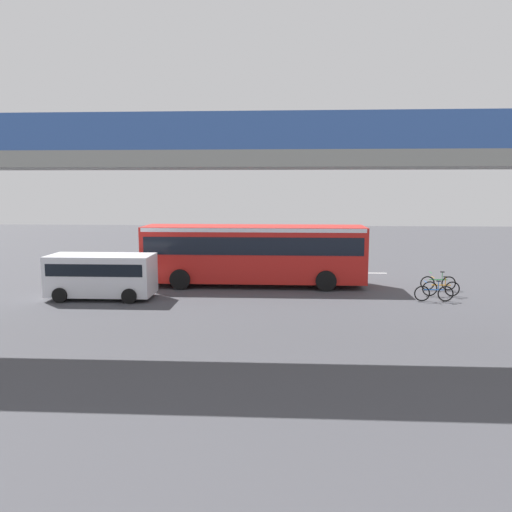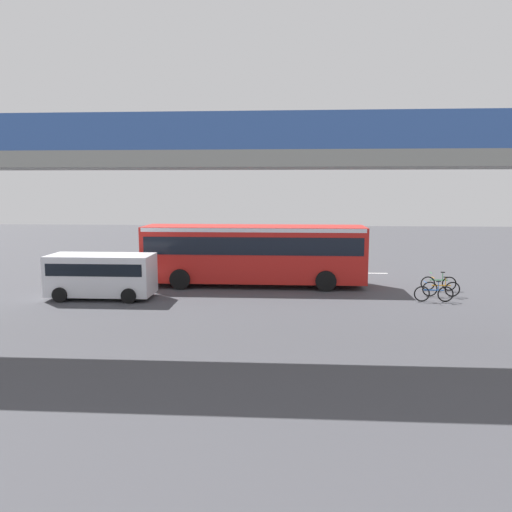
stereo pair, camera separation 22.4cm
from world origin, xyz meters
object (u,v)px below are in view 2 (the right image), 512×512
Objects in this scene: parked_van at (102,273)px; bicycle_blue at (434,294)px; bicycle_green at (438,283)px; traffic_sign at (196,241)px; pedestrian at (168,255)px; bicycle_orange at (441,289)px; city_bus at (254,250)px.

bicycle_blue is at bearing -179.36° from parked_van.
parked_van is at bearing 9.33° from bicycle_green.
traffic_sign reaches higher than bicycle_green.
bicycle_green is 0.99× the size of pedestrian.
traffic_sign is (13.25, -5.19, 1.52)m from bicycle_green.
traffic_sign reaches higher than bicycle_orange.
city_bus reaches higher than bicycle_blue.
traffic_sign is at bearing -32.02° from bicycle_blue.
bicycle_green is at bearing -170.67° from parked_van.
city_bus is at bearing -4.75° from bicycle_green.
traffic_sign is at bearing 161.24° from pedestrian.
city_bus is at bearing -21.32° from bicycle_blue.
bicycle_green is at bearing 158.94° from pedestrian.
bicycle_orange is at bearing 153.11° from traffic_sign.
parked_van is 2.71× the size of bicycle_orange.
bicycle_blue is at bearing 158.68° from city_bus.
traffic_sign is at bearing -110.87° from parked_van.
pedestrian is at bearing -30.39° from bicycle_blue.
traffic_sign is (3.90, -4.41, 0.01)m from city_bus.
bicycle_blue is at bearing 59.10° from bicycle_orange.
parked_van is 2.71× the size of bicycle_blue.
parked_van is at bearing 82.90° from pedestrian.
parked_van is 2.68× the size of pedestrian.
bicycle_blue is 0.63× the size of traffic_sign.
city_bus is at bearing -13.41° from bicycle_orange.
city_bus is 5.89m from traffic_sign.
city_bus is 6.52× the size of bicycle_blue.
parked_van is 15.31m from bicycle_blue.
bicycle_green is (-16.24, -2.67, -0.81)m from parked_van.
bicycle_blue is at bearing 147.98° from traffic_sign.
pedestrian is at bearing -97.10° from parked_van.
bicycle_orange is (-9.06, 2.16, -1.51)m from city_bus.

